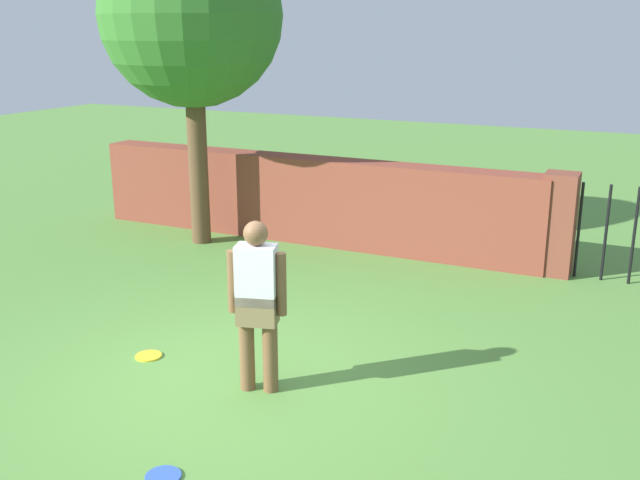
% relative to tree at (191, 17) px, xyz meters
% --- Properties ---
extents(ground_plane, '(40.00, 40.00, 0.00)m').
position_rel_tree_xyz_m(ground_plane, '(2.97, -3.82, -3.40)').
color(ground_plane, '#568C3D').
extents(brick_wall, '(7.35, 0.50, 1.33)m').
position_rel_tree_xyz_m(brick_wall, '(1.47, 0.79, -2.73)').
color(brick_wall, brown).
rests_on(brick_wall, ground).
extents(tree, '(2.67, 2.67, 4.75)m').
position_rel_tree_xyz_m(tree, '(0.00, 0.00, 0.00)').
color(tree, brown).
rests_on(tree, ground).
extents(person, '(0.52, 0.31, 1.62)m').
position_rel_tree_xyz_m(person, '(3.29, -3.86, -2.50)').
color(person, brown).
rests_on(person, ground).
extents(frisbee_yellow, '(0.27, 0.27, 0.02)m').
position_rel_tree_xyz_m(frisbee_yellow, '(1.91, -3.75, -3.39)').
color(frisbee_yellow, yellow).
rests_on(frisbee_yellow, ground).
extents(frisbee_blue, '(0.27, 0.27, 0.02)m').
position_rel_tree_xyz_m(frisbee_blue, '(3.34, -5.38, -3.39)').
color(frisbee_blue, blue).
rests_on(frisbee_blue, ground).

